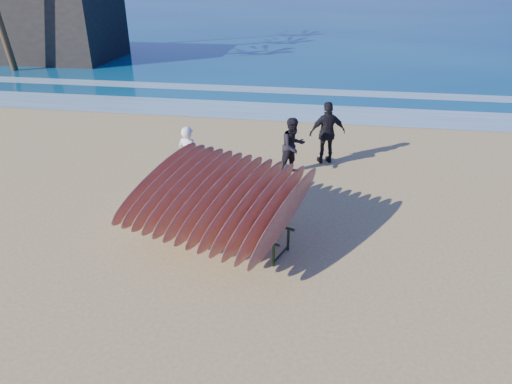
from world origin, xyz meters
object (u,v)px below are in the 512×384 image
surfboard_rack (217,197)px  person_dark_b (327,133)px  building (35,23)px  person_dark_a (293,146)px  person_white (189,157)px

surfboard_rack → person_dark_b: bearing=85.4°
person_dark_b → building: bearing=-58.4°
surfboard_rack → person_dark_b: size_ratio=2.22×
person_dark_a → person_dark_b: size_ratio=0.88×
person_white → person_dark_a: size_ratio=1.02×
person_white → surfboard_rack: bearing=137.4°
person_white → person_dark_a: person_white is taller
person_dark_b → surfboard_rack: bearing=45.3°
person_dark_a → person_dark_b: 1.33m
person_dark_a → person_dark_b: person_dark_b is taller
person_dark_a → person_white: bearing=163.1°
surfboard_rack → building: building is taller
person_dark_a → building: (-17.32, 15.33, 1.34)m
surfboard_rack → person_dark_a: 3.88m
person_white → person_dark_b: (3.47, 2.21, 0.09)m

